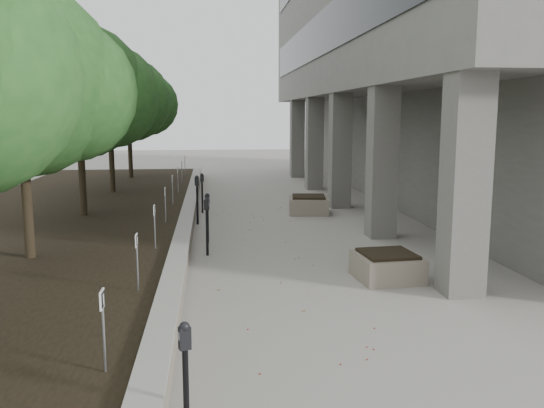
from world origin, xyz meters
TOP-DOWN VIEW (x-y plane):
  - ground at (0.00, 0.00)m, footprint 90.00×90.00m
  - retaining_wall at (-1.82, 9.00)m, footprint 0.39×26.00m
  - planting_bed at (-5.50, 9.00)m, footprint 7.00×26.00m
  - brutalist_building at (9.50, 13.00)m, footprint 13.10×26.00m
  - crabapple_tree_2 at (-4.80, 3.00)m, footprint 4.60×4.00m
  - crabapple_tree_3 at (-4.80, 8.00)m, footprint 4.60×4.00m
  - crabapple_tree_4 at (-4.80, 13.00)m, footprint 4.60×4.00m
  - crabapple_tree_5 at (-4.80, 18.00)m, footprint 4.60×4.00m
  - parking_sign_1 at (-2.35, -2.50)m, footprint 0.04×0.22m
  - parking_sign_2 at (-2.35, 0.50)m, footprint 0.04×0.22m
  - parking_sign_3 at (-2.35, 3.50)m, footprint 0.04×0.22m
  - parking_sign_4 at (-2.35, 6.50)m, footprint 0.04×0.22m
  - parking_sign_5 at (-2.35, 9.50)m, footprint 0.04×0.22m
  - parking_sign_6 at (-2.35, 12.50)m, footprint 0.04×0.22m
  - parking_sign_7 at (-2.35, 15.50)m, footprint 0.04×0.22m
  - parking_sign_8 at (-2.35, 18.50)m, footprint 0.04×0.22m
  - parking_meter_1 at (-1.40, -3.49)m, footprint 0.15×0.13m
  - parking_meter_2 at (-1.24, 4.39)m, footprint 0.15×0.12m
  - parking_meter_3 at (-1.23, 5.70)m, footprint 0.15×0.13m
  - parking_meter_4 at (-1.55, 8.28)m, footprint 0.16×0.12m
  - parking_meter_5 at (-1.43, 10.26)m, footprint 0.15×0.12m
  - planter_front at (2.35, 2.02)m, footprint 1.31×1.31m
  - planter_back at (2.09, 9.83)m, footprint 1.44×1.44m
  - berry_scatter at (-0.10, 5.00)m, footprint 3.30×14.10m

SIDE VIEW (x-z plane):
  - ground at x=0.00m, z-range 0.00..0.00m
  - berry_scatter at x=-0.10m, z-range 0.00..0.02m
  - planting_bed at x=-5.50m, z-range 0.00..0.40m
  - retaining_wall at x=-1.82m, z-range 0.00..0.50m
  - planter_front at x=2.35m, z-range 0.00..0.56m
  - planter_back at x=2.09m, z-range 0.00..0.60m
  - parking_meter_3 at x=-1.23m, z-range 0.00..1.30m
  - parking_meter_1 at x=-1.40m, z-range 0.00..1.33m
  - parking_meter_5 at x=-1.43m, z-range 0.00..1.34m
  - parking_meter_2 at x=-1.24m, z-range 0.00..1.37m
  - parking_meter_4 at x=-1.55m, z-range 0.00..1.48m
  - parking_sign_1 at x=-2.35m, z-range 0.40..1.36m
  - parking_sign_2 at x=-2.35m, z-range 0.40..1.36m
  - parking_sign_3 at x=-2.35m, z-range 0.40..1.36m
  - parking_sign_4 at x=-2.35m, z-range 0.40..1.36m
  - parking_sign_5 at x=-2.35m, z-range 0.40..1.36m
  - parking_sign_6 at x=-2.35m, z-range 0.40..1.36m
  - parking_sign_7 at x=-2.35m, z-range 0.40..1.36m
  - parking_sign_8 at x=-2.35m, z-range 0.40..1.36m
  - crabapple_tree_2 at x=-4.80m, z-range 0.40..5.84m
  - crabapple_tree_3 at x=-4.80m, z-range 0.40..5.84m
  - crabapple_tree_4 at x=-4.80m, z-range 0.40..5.84m
  - crabapple_tree_5 at x=-4.80m, z-range 0.40..5.84m
  - brutalist_building at x=9.50m, z-range 0.00..15.00m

